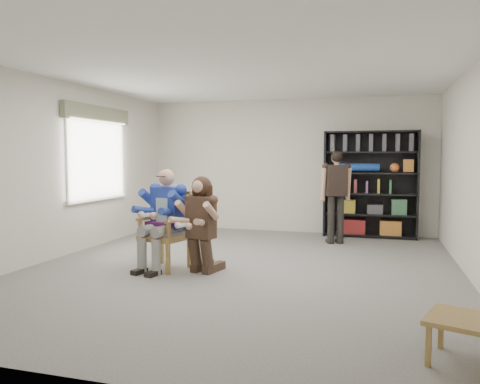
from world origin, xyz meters
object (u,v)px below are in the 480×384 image
(armchair, at_px, (165,230))
(kneeling_woman, at_px, (200,226))
(side_table, at_px, (464,341))
(bookshelf, at_px, (370,184))
(seated_man, at_px, (164,219))
(standing_man, at_px, (336,198))

(armchair, distance_m, kneeling_woman, 0.60)
(side_table, bearing_deg, armchair, 148.68)
(armchair, relative_size, kneeling_woman, 0.84)
(bookshelf, xyz_separation_m, side_table, (0.79, -5.73, -0.87))
(seated_man, bearing_deg, kneeling_woman, 2.24)
(standing_man, bearing_deg, armchair, -151.22)
(seated_man, bearing_deg, bookshelf, 66.38)
(seated_man, xyz_separation_m, kneeling_woman, (0.58, -0.12, -0.06))
(side_table, bearing_deg, kneeling_woman, 145.50)
(seated_man, xyz_separation_m, bookshelf, (2.75, 3.58, 0.33))
(standing_man, distance_m, side_table, 5.03)
(armchair, xyz_separation_m, seated_man, (0.00, 0.00, 0.17))
(armchair, height_order, seated_man, seated_man)
(armchair, xyz_separation_m, kneeling_woman, (0.58, -0.12, 0.10))
(armchair, xyz_separation_m, standing_man, (2.17, 2.64, 0.30))
(seated_man, xyz_separation_m, side_table, (3.54, -2.15, -0.53))
(seated_man, height_order, kneeling_woman, seated_man)
(seated_man, relative_size, kneeling_woman, 1.09)
(seated_man, bearing_deg, armchair, 0.00)
(kneeling_woman, relative_size, standing_man, 0.77)
(kneeling_woman, height_order, standing_man, standing_man)
(seated_man, height_order, bookshelf, bookshelf)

